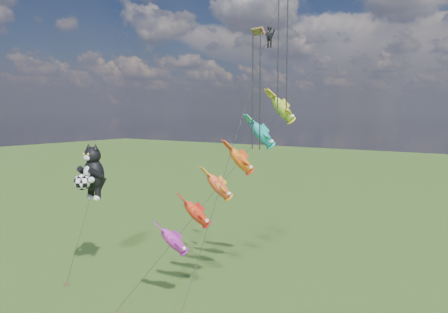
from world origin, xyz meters
The scene contains 4 objects.
ground centered at (0.00, 0.00, 0.00)m, with size 300.00×300.00×0.00m, color #224511.
cat_kite_rig centered at (-0.16, 6.98, 9.35)m, with size 2.29×4.04×11.88m.
fish_windsock_rig centered at (12.28, 10.01, 9.90)m, with size 9.51×12.96×17.61m.
parafoil_rig centered at (15.73, 9.62, 19.06)m, with size 2.93×17.37×24.20m.
Camera 1 is at (30.62, -17.52, 14.61)m, focal length 35.00 mm.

